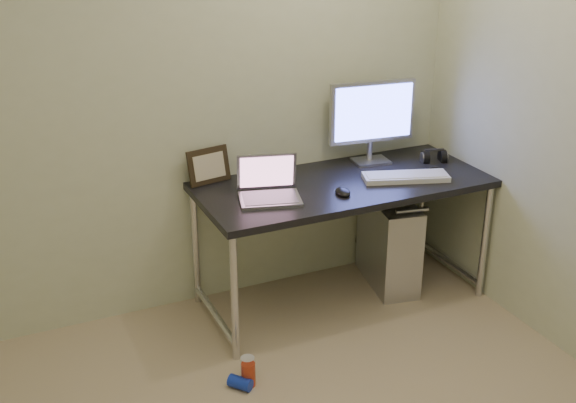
{
  "coord_description": "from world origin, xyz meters",
  "views": [
    {
      "loc": [
        -0.92,
        -1.91,
        2.21
      ],
      "look_at": [
        0.43,
        1.04,
        0.85
      ],
      "focal_mm": 45.0,
      "sensor_mm": 36.0,
      "label": 1
    }
  ],
  "objects": [
    {
      "name": "keyboard",
      "position": [
        1.27,
        1.27,
        0.76
      ],
      "size": [
        0.5,
        0.3,
        0.03
      ],
      "primitive_type": "cube",
      "rotation": [
        0.0,
        0.0,
        -0.32
      ],
      "color": "silver",
      "rests_on": "desk"
    },
    {
      "name": "webcam",
      "position": [
        0.49,
        1.68,
        0.84
      ],
      "size": [
        0.04,
        0.03,
        0.13
      ],
      "rotation": [
        0.0,
        0.0,
        -0.01
      ],
      "color": "silver",
      "rests_on": "desk"
    },
    {
      "name": "mouse_left",
      "position": [
        0.84,
        1.23,
        0.77
      ],
      "size": [
        0.1,
        0.14,
        0.04
      ],
      "primitive_type": "ellipsoid",
      "rotation": [
        0.0,
        0.0,
        -0.21
      ],
      "color": "black",
      "rests_on": "desk"
    },
    {
      "name": "wall_back",
      "position": [
        0.0,
        1.75,
        1.25
      ],
      "size": [
        3.5,
        0.02,
        2.5
      ],
      "primitive_type": "cube",
      "color": "beige",
      "rests_on": "ground"
    },
    {
      "name": "laptop",
      "position": [
        0.46,
        1.35,
        0.8
      ],
      "size": [
        0.38,
        0.34,
        0.22
      ],
      "rotation": [
        0.0,
        0.0,
        -0.27
      ],
      "color": "#ACACB3",
      "rests_on": "desk"
    },
    {
      "name": "desk",
      "position": [
        0.93,
        1.39,
        0.67
      ],
      "size": [
        1.64,
        0.72,
        0.75
      ],
      "color": "black",
      "rests_on": "ground"
    },
    {
      "name": "monitor",
      "position": [
        1.23,
        1.61,
        1.04
      ],
      "size": [
        0.53,
        0.18,
        0.49
      ],
      "rotation": [
        0.0,
        0.0,
        -0.11
      ],
      "color": "#ACACB3",
      "rests_on": "desk"
    },
    {
      "name": "cable_b",
      "position": [
        1.33,
        1.68,
        0.38
      ],
      "size": [
        0.02,
        0.11,
        0.71
      ],
      "primitive_type": "cylinder",
      "rotation": [
        0.14,
        0.0,
        0.09
      ],
      "color": "black",
      "rests_on": "ground"
    },
    {
      "name": "tower_computer",
      "position": [
        1.29,
        1.45,
        0.28
      ],
      "size": [
        0.33,
        0.56,
        0.59
      ],
      "rotation": [
        0.0,
        0.0,
        -0.19
      ],
      "color": "#B5B5BA",
      "rests_on": "ground"
    },
    {
      "name": "can_blue",
      "position": [
        0.07,
        0.83,
        0.03
      ],
      "size": [
        0.12,
        0.13,
        0.06
      ],
      "primitive_type": "cylinder",
      "rotation": [
        1.57,
        0.0,
        0.68
      ],
      "color": "#1630BD",
      "rests_on": "ground"
    },
    {
      "name": "cable_a",
      "position": [
        1.24,
        1.7,
        0.4
      ],
      "size": [
        0.01,
        0.16,
        0.69
      ],
      "primitive_type": "cylinder",
      "rotation": [
        0.21,
        0.0,
        0.0
      ],
      "color": "black",
      "rests_on": "ground"
    },
    {
      "name": "mouse_right",
      "position": [
        1.49,
        1.3,
        0.77
      ],
      "size": [
        0.09,
        0.12,
        0.04
      ],
      "primitive_type": "ellipsoid",
      "rotation": [
        0.0,
        0.0,
        -0.18
      ],
      "color": "black",
      "rests_on": "desk"
    },
    {
      "name": "headphones",
      "position": [
        1.59,
        1.46,
        0.78
      ],
      "size": [
        0.17,
        0.1,
        0.1
      ],
      "rotation": [
        0.0,
        0.0,
        -0.31
      ],
      "color": "black",
      "rests_on": "desk"
    },
    {
      "name": "can_red",
      "position": [
        0.12,
        0.84,
        0.06
      ],
      "size": [
        0.09,
        0.09,
        0.13
      ],
      "primitive_type": "cylinder",
      "rotation": [
        0.0,
        0.0,
        -0.33
      ],
      "color": "#B2371B",
      "rests_on": "ground"
    },
    {
      "name": "picture_frame",
      "position": [
        0.24,
        1.69,
        0.85
      ],
      "size": [
        0.26,
        0.11,
        0.2
      ],
      "primitive_type": "cube",
      "rotation": [
        -0.21,
        0.0,
        0.19
      ],
      "color": "black",
      "rests_on": "desk"
    },
    {
      "name": "can_white",
      "position": [
        0.13,
        0.88,
        0.06
      ],
      "size": [
        0.09,
        0.09,
        0.13
      ],
      "primitive_type": "cylinder",
      "rotation": [
        0.0,
        0.0,
        0.49
      ],
      "color": "silver",
      "rests_on": "ground"
    }
  ]
}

